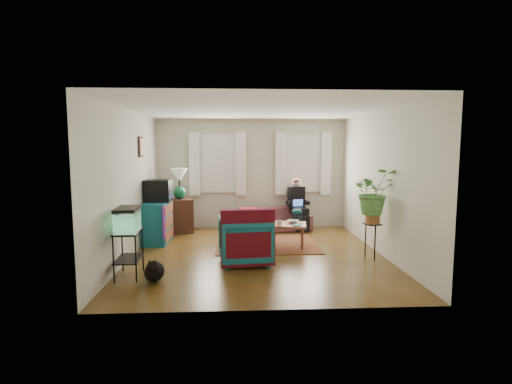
{
  "coord_description": "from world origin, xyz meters",
  "views": [
    {
      "loc": [
        -0.41,
        -7.08,
        1.95
      ],
      "look_at": [
        0.0,
        0.4,
        1.1
      ],
      "focal_mm": 28.0,
      "sensor_mm": 36.0,
      "label": 1
    }
  ],
  "objects": [
    {
      "name": "wall_front",
      "position": [
        0.0,
        -2.5,
        1.3
      ],
      "size": [
        4.5,
        0.01,
        2.6
      ],
      "primitive_type": "cube",
      "color": "silver",
      "rests_on": "floor"
    },
    {
      "name": "plant_stand",
      "position": [
        1.98,
        -0.41,
        0.31
      ],
      "size": [
        0.31,
        0.31,
        0.63
      ],
      "primitive_type": "cube",
      "rotation": [
        0.0,
        0.0,
        0.19
      ],
      "color": "black",
      "rests_on": "floor"
    },
    {
      "name": "cup_a",
      "position": [
        0.15,
        0.47,
        0.51
      ],
      "size": [
        0.15,
        0.15,
        0.1
      ],
      "primitive_type": "imported",
      "rotation": [
        0.0,
        0.0,
        -0.16
      ],
      "color": "white",
      "rests_on": "coffee_table"
    },
    {
      "name": "bowl",
      "position": [
        0.74,
        0.58,
        0.49
      ],
      "size": [
        0.25,
        0.25,
        0.06
      ],
      "primitive_type": "imported",
      "rotation": [
        0.0,
        0.0,
        -0.16
      ],
      "color": "white",
      "rests_on": "coffee_table"
    },
    {
      "name": "wall_left",
      "position": [
        -2.25,
        0.0,
        1.3
      ],
      "size": [
        0.01,
        5.0,
        2.6
      ],
      "primitive_type": "cube",
      "color": "silver",
      "rests_on": "floor"
    },
    {
      "name": "black_cat",
      "position": [
        -1.58,
        -1.4,
        0.18
      ],
      "size": [
        0.32,
        0.45,
        0.37
      ],
      "primitive_type": "ellipsoid",
      "rotation": [
        0.0,
        0.0,
        0.09
      ],
      "color": "black",
      "rests_on": "floor"
    },
    {
      "name": "side_table",
      "position": [
        -1.65,
        1.97,
        0.39
      ],
      "size": [
        0.66,
        0.66,
        0.77
      ],
      "primitive_type": "cube",
      "rotation": [
        0.0,
        0.0,
        0.28
      ],
      "color": "#392715",
      "rests_on": "floor"
    },
    {
      "name": "crt_tv",
      "position": [
        -1.97,
        1.13,
        1.06
      ],
      "size": [
        0.52,
        0.48,
        0.45
      ],
      "primitive_type": "cube",
      "rotation": [
        0.0,
        0.0,
        -0.03
      ],
      "color": "black",
      "rests_on": "dresser"
    },
    {
      "name": "cup_b",
      "position": [
        0.44,
        0.34,
        0.51
      ],
      "size": [
        0.12,
        0.12,
        0.1
      ],
      "primitive_type": "imported",
      "rotation": [
        0.0,
        0.0,
        -0.16
      ],
      "color": "beige",
      "rests_on": "coffee_table"
    },
    {
      "name": "ceiling",
      "position": [
        0.0,
        0.0,
        2.6
      ],
      "size": [
        4.5,
        5.0,
        0.01
      ],
      "primitive_type": "cube",
      "color": "white",
      "rests_on": "wall_back"
    },
    {
      "name": "table_lamp",
      "position": [
        -1.65,
        1.97,
        1.1
      ],
      "size": [
        0.49,
        0.49,
        0.71
      ],
      "primitive_type": null,
      "rotation": [
        0.0,
        0.0,
        0.28
      ],
      "color": "white",
      "rests_on": "side_table"
    },
    {
      "name": "floor",
      "position": [
        0.0,
        0.0,
        0.0
      ],
      "size": [
        4.5,
        5.0,
        0.01
      ],
      "primitive_type": "cube",
      "color": "#4F2B14",
      "rests_on": "ground"
    },
    {
      "name": "serape_throw",
      "position": [
        -0.2,
        -0.85,
        0.61
      ],
      "size": [
        0.88,
        0.29,
        0.71
      ],
      "primitive_type": "cube",
      "rotation": [
        0.0,
        0.0,
        0.11
      ],
      "color": "#9E0A0A",
      "rests_on": "armchair"
    },
    {
      "name": "sofa",
      "position": [
        0.43,
        2.05,
        0.36
      ],
      "size": [
        1.95,
        1.09,
        0.72
      ],
      "primitive_type": "imported",
      "rotation": [
        0.0,
        0.0,
        0.21
      ],
      "color": "brown",
      "rests_on": "floor"
    },
    {
      "name": "potted_plant",
      "position": [
        1.98,
        -0.41,
        1.06
      ],
      "size": [
        0.83,
        0.75,
        0.8
      ],
      "primitive_type": "imported",
      "rotation": [
        0.0,
        0.0,
        0.19
      ],
      "color": "#599947",
      "rests_on": "plant_stand"
    },
    {
      "name": "area_rug",
      "position": [
        0.23,
        0.7,
        0.01
      ],
      "size": [
        2.01,
        1.61,
        0.01
      ],
      "primitive_type": "cube",
      "rotation": [
        0.0,
        0.0,
        0.0
      ],
      "color": "maroon",
      "rests_on": "floor"
    },
    {
      "name": "coffee_table",
      "position": [
        0.42,
        0.53,
        0.23
      ],
      "size": [
        1.21,
        0.79,
        0.47
      ],
      "primitive_type": "cube",
      "rotation": [
        0.0,
        0.0,
        -0.16
      ],
      "color": "brown",
      "rests_on": "floor"
    },
    {
      "name": "curtains_left",
      "position": [
        -0.8,
        2.4,
        1.55
      ],
      "size": [
        1.36,
        0.06,
        1.5
      ],
      "primitive_type": "cube",
      "color": "white",
      "rests_on": "wall_back"
    },
    {
      "name": "window_left",
      "position": [
        -0.8,
        2.48,
        1.55
      ],
      "size": [
        1.08,
        0.04,
        1.38
      ],
      "primitive_type": "cube",
      "color": "white",
      "rests_on": "wall_back"
    },
    {
      "name": "dresser",
      "position": [
        -1.99,
        1.04,
        0.42
      ],
      "size": [
        0.49,
        0.94,
        0.84
      ],
      "primitive_type": "cube",
      "rotation": [
        0.0,
        0.0,
        -0.03
      ],
      "color": "#116769",
      "rests_on": "floor"
    },
    {
      "name": "aquarium",
      "position": [
        -2.0,
        -1.15,
        0.88
      ],
      "size": [
        0.34,
        0.58,
        0.37
      ],
      "primitive_type": "cube",
      "rotation": [
        0.0,
        0.0,
        0.05
      ],
      "color": "#7FD899",
      "rests_on": "aquarium_stand"
    },
    {
      "name": "picture_frame",
      "position": [
        -2.21,
        0.85,
        1.95
      ],
      "size": [
        0.04,
        0.32,
        0.4
      ],
      "primitive_type": "cube",
      "color": "#3D2616",
      "rests_on": "wall_left"
    },
    {
      "name": "window_right",
      "position": [
        1.25,
        2.48,
        1.55
      ],
      "size": [
        1.08,
        0.04,
        1.38
      ],
      "primitive_type": "cube",
      "color": "white",
      "rests_on": "wall_back"
    },
    {
      "name": "wall_back",
      "position": [
        0.0,
        2.5,
        1.3
      ],
      "size": [
        4.5,
        0.01,
        2.6
      ],
      "primitive_type": "cube",
      "color": "silver",
      "rests_on": "floor"
    },
    {
      "name": "snack_tray",
      "position": [
        0.14,
        0.73,
        0.48
      ],
      "size": [
        0.4,
        0.4,
        0.04
      ],
      "primitive_type": "cylinder",
      "rotation": [
        0.0,
        0.0,
        -0.16
      ],
      "color": "#B21414",
      "rests_on": "coffee_table"
    },
    {
      "name": "aquarium_stand",
      "position": [
        -2.0,
        -1.15,
        0.35
      ],
      "size": [
        0.38,
        0.64,
        0.7
      ],
      "primitive_type": "cube",
      "rotation": [
        0.0,
        0.0,
        0.05
      ],
      "color": "black",
      "rests_on": "floor"
    },
    {
      "name": "armchair",
      "position": [
        -0.24,
        -0.52,
        0.43
      ],
      "size": [
        0.92,
        0.87,
        0.86
      ],
      "primitive_type": "imported",
      "rotation": [
        0.0,
        0.0,
        3.25
      ],
      "color": "#125270",
      "rests_on": "floor"
    },
    {
      "name": "curtains_right",
      "position": [
        1.25,
        2.4,
        1.55
      ],
      "size": [
        1.36,
        0.06,
        1.5
      ],
      "primitive_type": "cube",
      "color": "white",
      "rests_on": "wall_back"
    },
    {
      "name": "birdcage",
      "position": [
        0.78,
        0.31,
        0.63
      ],
      "size": [
        0.21,
        0.21,
        0.33
      ],
      "primitive_type": null,
      "rotation": [
        0.0,
        0.0,
        -0.16
      ],
      "color": "#115B6B",
      "rests_on": "coffee_table"
    },
    {
      "name": "seated_person",
      "position": [
        1.08,
        2.19,
        0.55
      ],
      "size": [
        0.57,
        0.65,
        1.1
      ],
      "primitive_type": null,
      "rotation": [
        0.0,
        0.0,
        0.21
      ],
      "color": "black",
      "rests_on": "sofa"
    },
    {
      "name": "wall_right",
      "position": [
        2.25,
        0.0,
        1.3
      ],
      "size": [
        0.01,
        5.0,
        2.6
      ],
      "primitive_type": "cube",
      "color": "silver",
      "rests_on": "floor"
    }
  ]
}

